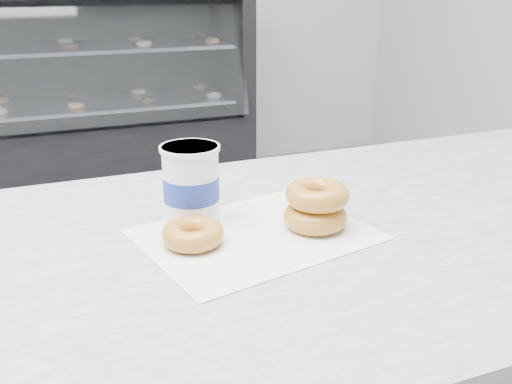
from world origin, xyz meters
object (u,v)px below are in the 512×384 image
Objects in this scene: donut_stack at (316,206)px; display_case at (40,122)px; donut_single at (193,234)px; coffee_cup at (191,184)px.

display_case is at bearing 97.81° from donut_stack.
donut_stack is at bearing -2.89° from donut_single.
coffee_cup is (0.20, -2.62, 0.47)m from display_case.
coffee_cup reaches higher than donut_stack.
coffee_cup is at bearing -85.71° from display_case.
donut_stack is at bearing -4.17° from coffee_cup.
coffee_cup is at bearing 74.90° from donut_single.
donut_single is 0.10m from coffee_cup.
display_case reaches higher than donut_single.
donut_single is at bearing -80.42° from coffee_cup.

